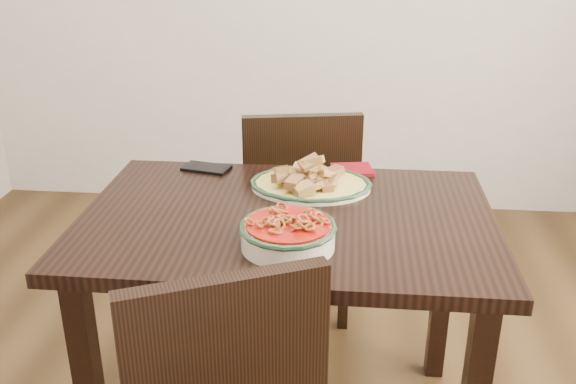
# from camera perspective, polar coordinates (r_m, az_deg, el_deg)

# --- Properties ---
(dining_table) EXTENTS (1.15, 0.77, 0.75)m
(dining_table) POSITION_cam_1_polar(r_m,az_deg,el_deg) (1.84, -0.06, -4.95)
(dining_table) COLOR black
(dining_table) RESTS_ON ground
(chair_far) EXTENTS (0.49, 0.49, 0.89)m
(chair_far) POSITION_cam_1_polar(r_m,az_deg,el_deg) (2.45, 0.96, -1.24)
(chair_far) COLOR black
(chair_far) RESTS_ON ground
(fish_plate) EXTENTS (0.37, 0.28, 0.11)m
(fish_plate) POSITION_cam_1_polar(r_m,az_deg,el_deg) (1.95, 2.05, 1.57)
(fish_plate) COLOR white
(fish_plate) RESTS_ON dining_table
(noodle_bowl) EXTENTS (0.25, 0.25, 0.08)m
(noodle_bowl) POSITION_cam_1_polar(r_m,az_deg,el_deg) (1.60, -0.01, -3.50)
(noodle_bowl) COLOR beige
(noodle_bowl) RESTS_ON dining_table
(smartphone) EXTENTS (0.17, 0.11, 0.01)m
(smartphone) POSITION_cam_1_polar(r_m,az_deg,el_deg) (2.13, -7.27, 2.13)
(smartphone) COLOR black
(smartphone) RESTS_ON dining_table
(napkin) EXTENTS (0.15, 0.13, 0.01)m
(napkin) POSITION_cam_1_polar(r_m,az_deg,el_deg) (2.10, 5.70, 1.98)
(napkin) COLOR maroon
(napkin) RESTS_ON dining_table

